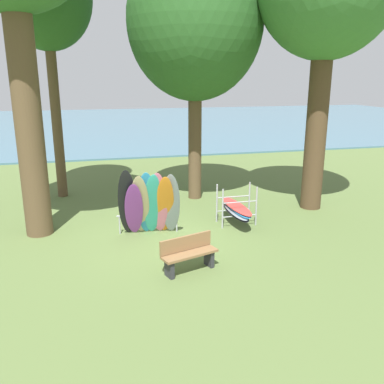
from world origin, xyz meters
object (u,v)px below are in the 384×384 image
Objects in this scene: board_storage_rack at (236,209)px; park_bench at (188,253)px; leaning_board_pile at (149,205)px; tree_far_left_back at (195,22)px.

park_bench is (-2.23, -2.85, -0.04)m from board_storage_rack.
leaning_board_pile is 1.47× the size of park_bench.
tree_far_left_back is 6.66m from board_storage_rack.
tree_far_left_back reaches higher than leaning_board_pile.
leaning_board_pile is (-2.27, -3.63, -5.36)m from tree_far_left_back.
tree_far_left_back is 4.29× the size of board_storage_rack.
leaning_board_pile reaches higher than park_bench.
tree_far_left_back reaches higher than park_bench.
tree_far_left_back is 4.26× the size of leaning_board_pile.
leaning_board_pile is at bearing -122.06° from tree_far_left_back.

